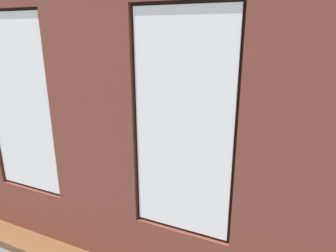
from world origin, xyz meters
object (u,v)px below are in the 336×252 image
(table_plant_small, at_px, (149,137))
(remote_gray, at_px, (130,144))
(potted_plant_between_couches, at_px, (221,183))
(potted_plant_near_tv, at_px, (29,130))
(potted_plant_foreground_right, at_px, (120,91))
(remote_silver, at_px, (159,149))
(candle_jar, at_px, (181,144))
(potted_plant_mid_room_small, at_px, (248,143))
(couch_by_window, at_px, (120,196))
(coffee_table, at_px, (156,148))
(papasan_chair, at_px, (181,118))
(potted_plant_beside_window_right, at_px, (19,154))
(media_console, at_px, (52,139))
(cup_ceramic, at_px, (156,144))
(tv_flatscreen, at_px, (49,111))

(table_plant_small, height_order, remote_gray, table_plant_small)
(potted_plant_between_couches, bearing_deg, potted_plant_near_tv, -7.13)
(table_plant_small, bearing_deg, potted_plant_near_tv, 37.71)
(potted_plant_foreground_right, bearing_deg, remote_silver, 135.78)
(table_plant_small, height_order, potted_plant_foreground_right, potted_plant_foreground_right)
(candle_jar, bearing_deg, potted_plant_mid_room_small, -134.51)
(couch_by_window, relative_size, coffee_table, 1.11)
(papasan_chair, relative_size, potted_plant_mid_room_small, 2.61)
(remote_silver, height_order, potted_plant_foreground_right, potted_plant_foreground_right)
(potted_plant_beside_window_right, bearing_deg, media_console, -58.79)
(cup_ceramic, xyz_separation_m, media_console, (2.40, 0.17, -0.20))
(papasan_chair, bearing_deg, coffee_table, 97.86)
(potted_plant_mid_room_small, bearing_deg, table_plant_small, 33.31)
(potted_plant_between_couches, distance_m, potted_plant_beside_window_right, 3.07)
(couch_by_window, relative_size, potted_plant_between_couches, 1.24)
(papasan_chair, xyz_separation_m, potted_plant_beside_window_right, (1.19, 3.57, 0.21))
(coffee_table, height_order, potted_plant_beside_window_right, potted_plant_beside_window_right)
(remote_gray, relative_size, papasan_chair, 0.15)
(remote_gray, xyz_separation_m, papasan_chair, (-0.22, -1.95, 0.03))
(potted_plant_near_tv, height_order, potted_plant_beside_window_right, potted_plant_beside_window_right)
(potted_plant_foreground_right, bearing_deg, candle_jar, 143.41)
(potted_plant_beside_window_right, bearing_deg, potted_plant_near_tv, -55.58)
(cup_ceramic, xyz_separation_m, candle_jar, (-0.44, -0.15, 0.02))
(remote_gray, height_order, remote_silver, same)
(tv_flatscreen, height_order, potted_plant_mid_room_small, tv_flatscreen)
(media_console, height_order, papasan_chair, papasan_chair)
(papasan_chair, height_order, potted_plant_near_tv, potted_plant_near_tv)
(couch_by_window, xyz_separation_m, potted_plant_near_tv, (2.12, -0.49, 0.50))
(papasan_chair, relative_size, potted_plant_beside_window_right, 0.90)
(media_console, height_order, potted_plant_beside_window_right, potted_plant_beside_window_right)
(table_plant_small, bearing_deg, coffee_table, 151.85)
(tv_flatscreen, height_order, potted_plant_foreground_right, potted_plant_foreground_right)
(potted_plant_mid_room_small, bearing_deg, potted_plant_between_couches, 92.97)
(coffee_table, xyz_separation_m, potted_plant_between_couches, (-1.62, 1.60, 0.42))
(coffee_table, height_order, cup_ceramic, cup_ceramic)
(media_console, height_order, potted_plant_foreground_right, potted_plant_foreground_right)
(papasan_chair, relative_size, potted_plant_between_couches, 0.83)
(remote_gray, xyz_separation_m, remote_silver, (-0.59, 0.00, 0.00))
(remote_gray, bearing_deg, tv_flatscreen, 112.48)
(remote_silver, relative_size, potted_plant_mid_room_small, 0.38)
(remote_gray, height_order, potted_plant_beside_window_right, potted_plant_beside_window_right)
(remote_gray, xyz_separation_m, media_console, (1.92, 0.04, -0.17))
(media_console, xyz_separation_m, potted_plant_between_couches, (-4.02, 1.43, 0.54))
(coffee_table, distance_m, papasan_chair, 1.85)
(tv_flatscreen, distance_m, potted_plant_beside_window_right, 1.85)
(cup_ceramic, height_order, papasan_chair, papasan_chair)
(table_plant_small, distance_m, potted_plant_beside_window_right, 2.23)
(cup_ceramic, height_order, potted_plant_foreground_right, potted_plant_foreground_right)
(potted_plant_near_tv, height_order, potted_plant_foreground_right, potted_plant_foreground_right)
(papasan_chair, bearing_deg, potted_plant_beside_window_right, 71.55)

